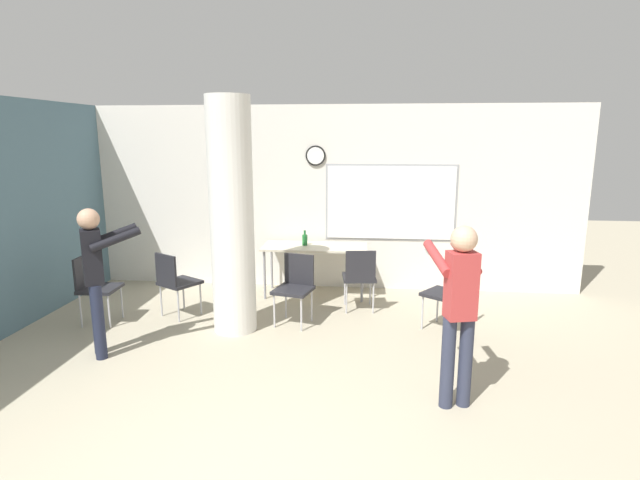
{
  "coord_description": "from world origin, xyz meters",
  "views": [
    {
      "loc": [
        0.83,
        -2.56,
        2.35
      ],
      "look_at": [
        0.27,
        2.86,
        1.2
      ],
      "focal_mm": 28.0,
      "sensor_mm": 36.0,
      "label": 1
    }
  ],
  "objects_px": {
    "bottle_on_table": "(305,239)",
    "chair_by_left_wall": "(94,284)",
    "chair_near_pillar": "(175,279)",
    "person_playing_side": "(459,302)",
    "chair_mid_room": "(449,291)",
    "folding_table": "(315,250)",
    "chair_table_right": "(360,275)",
    "chair_table_front": "(295,284)",
    "person_watching_back": "(96,271)"
  },
  "relations": [
    {
      "from": "bottle_on_table",
      "to": "chair_by_left_wall",
      "type": "distance_m",
      "value": 2.9
    },
    {
      "from": "chair_near_pillar",
      "to": "person_playing_side",
      "type": "height_order",
      "value": "person_playing_side"
    },
    {
      "from": "chair_mid_room",
      "to": "person_playing_side",
      "type": "xyz_separation_m",
      "value": [
        -0.2,
        -1.75,
        0.44
      ]
    },
    {
      "from": "folding_table",
      "to": "chair_table_right",
      "type": "xyz_separation_m",
      "value": [
        0.68,
        -0.63,
        -0.19
      ]
    },
    {
      "from": "bottle_on_table",
      "to": "chair_table_front",
      "type": "distance_m",
      "value": 1.23
    },
    {
      "from": "chair_by_left_wall",
      "to": "person_watching_back",
      "type": "distance_m",
      "value": 1.18
    },
    {
      "from": "chair_table_right",
      "to": "person_watching_back",
      "type": "relative_size",
      "value": 0.54
    },
    {
      "from": "bottle_on_table",
      "to": "chair_by_left_wall",
      "type": "xyz_separation_m",
      "value": [
        -2.49,
        -1.44,
        -0.33
      ]
    },
    {
      "from": "person_watching_back",
      "to": "bottle_on_table",
      "type": "bearing_deg",
      "value": 51.11
    },
    {
      "from": "person_watching_back",
      "to": "chair_mid_room",
      "type": "bearing_deg",
      "value": 16.0
    },
    {
      "from": "chair_near_pillar",
      "to": "chair_table_right",
      "type": "relative_size",
      "value": 1.0
    },
    {
      "from": "person_playing_side",
      "to": "person_watching_back",
      "type": "bearing_deg",
      "value": 169.92
    },
    {
      "from": "folding_table",
      "to": "chair_by_left_wall",
      "type": "distance_m",
      "value": 3.0
    },
    {
      "from": "bottle_on_table",
      "to": "person_watching_back",
      "type": "xyz_separation_m",
      "value": [
        -1.9,
        -2.36,
        0.11
      ]
    },
    {
      "from": "chair_table_front",
      "to": "person_playing_side",
      "type": "relative_size",
      "value": 0.54
    },
    {
      "from": "folding_table",
      "to": "person_playing_side",
      "type": "relative_size",
      "value": 0.94
    },
    {
      "from": "chair_by_left_wall",
      "to": "person_playing_side",
      "type": "bearing_deg",
      "value": -20.32
    },
    {
      "from": "chair_mid_room",
      "to": "chair_table_right",
      "type": "xyz_separation_m",
      "value": [
        -1.1,
        0.59,
        0.0
      ]
    },
    {
      "from": "chair_table_right",
      "to": "person_watching_back",
      "type": "bearing_deg",
      "value": -148.25
    },
    {
      "from": "chair_mid_room",
      "to": "folding_table",
      "type": "bearing_deg",
      "value": 145.44
    },
    {
      "from": "chair_near_pillar",
      "to": "person_watching_back",
      "type": "relative_size",
      "value": 0.54
    },
    {
      "from": "chair_by_left_wall",
      "to": "chair_table_front",
      "type": "distance_m",
      "value": 2.54
    },
    {
      "from": "chair_by_left_wall",
      "to": "person_watching_back",
      "type": "bearing_deg",
      "value": -57.27
    },
    {
      "from": "bottle_on_table",
      "to": "chair_near_pillar",
      "type": "xyz_separation_m",
      "value": [
        -1.55,
        -1.14,
        -0.33
      ]
    },
    {
      "from": "chair_table_front",
      "to": "chair_table_right",
      "type": "relative_size",
      "value": 1.0
    },
    {
      "from": "chair_mid_room",
      "to": "bottle_on_table",
      "type": "bearing_deg",
      "value": 146.86
    },
    {
      "from": "bottle_on_table",
      "to": "chair_table_right",
      "type": "relative_size",
      "value": 0.26
    },
    {
      "from": "chair_table_right",
      "to": "chair_mid_room",
      "type": "bearing_deg",
      "value": -28.31
    },
    {
      "from": "folding_table",
      "to": "chair_table_right",
      "type": "height_order",
      "value": "chair_table_right"
    },
    {
      "from": "bottle_on_table",
      "to": "chair_table_front",
      "type": "bearing_deg",
      "value": -88.36
    },
    {
      "from": "chair_by_left_wall",
      "to": "chair_table_right",
      "type": "relative_size",
      "value": 1.0
    },
    {
      "from": "folding_table",
      "to": "bottle_on_table",
      "type": "height_order",
      "value": "bottle_on_table"
    },
    {
      "from": "person_playing_side",
      "to": "person_watching_back",
      "type": "relative_size",
      "value": 1.0
    },
    {
      "from": "chair_mid_room",
      "to": "chair_table_front",
      "type": "xyz_separation_m",
      "value": [
        -1.9,
        0.08,
        0.0
      ]
    },
    {
      "from": "bottle_on_table",
      "to": "chair_table_right",
      "type": "bearing_deg",
      "value": -38.8
    },
    {
      "from": "chair_near_pillar",
      "to": "chair_table_right",
      "type": "bearing_deg",
      "value": 11.26
    },
    {
      "from": "bottle_on_table",
      "to": "chair_by_left_wall",
      "type": "bearing_deg",
      "value": -149.95
    },
    {
      "from": "chair_near_pillar",
      "to": "person_playing_side",
      "type": "bearing_deg",
      "value": -29.59
    },
    {
      "from": "chair_mid_room",
      "to": "chair_table_right",
      "type": "distance_m",
      "value": 1.25
    },
    {
      "from": "chair_near_pillar",
      "to": "person_playing_side",
      "type": "relative_size",
      "value": 0.54
    },
    {
      "from": "chair_table_right",
      "to": "person_watching_back",
      "type": "distance_m",
      "value": 3.25
    },
    {
      "from": "chair_near_pillar",
      "to": "chair_table_front",
      "type": "relative_size",
      "value": 1.0
    },
    {
      "from": "folding_table",
      "to": "chair_near_pillar",
      "type": "relative_size",
      "value": 1.76
    },
    {
      "from": "chair_table_front",
      "to": "chair_table_right",
      "type": "xyz_separation_m",
      "value": [
        0.8,
        0.51,
        0.0
      ]
    },
    {
      "from": "folding_table",
      "to": "chair_by_left_wall",
      "type": "relative_size",
      "value": 1.76
    },
    {
      "from": "folding_table",
      "to": "bottle_on_table",
      "type": "distance_m",
      "value": 0.21
    },
    {
      "from": "chair_by_left_wall",
      "to": "chair_near_pillar",
      "type": "bearing_deg",
      "value": 17.67
    },
    {
      "from": "bottle_on_table",
      "to": "chair_mid_room",
      "type": "xyz_separation_m",
      "value": [
        1.93,
        -1.26,
        -0.33
      ]
    },
    {
      "from": "chair_table_front",
      "to": "person_watching_back",
      "type": "relative_size",
      "value": 0.54
    },
    {
      "from": "chair_mid_room",
      "to": "person_watching_back",
      "type": "distance_m",
      "value": 4.01
    }
  ]
}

